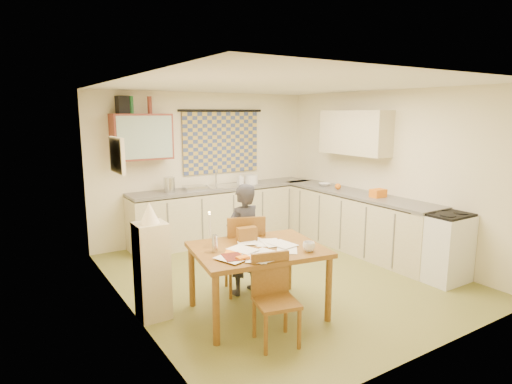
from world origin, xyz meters
TOP-DOWN VIEW (x-y plane):
  - floor at (0.00, 0.00)m, footprint 4.00×4.50m
  - ceiling at (0.00, 0.00)m, footprint 4.00×4.50m
  - wall_back at (0.00, 2.26)m, footprint 4.00×0.02m
  - wall_front at (0.00, -2.26)m, footprint 4.00×0.02m
  - wall_left at (-2.01, 0.00)m, footprint 0.02×4.50m
  - wall_right at (2.01, 0.00)m, footprint 0.02×4.50m
  - window_blind at (0.30, 2.22)m, footprint 1.45×0.03m
  - curtain_rod at (0.30, 2.20)m, footprint 1.60×0.04m
  - wall_cabinet at (-1.15, 2.08)m, footprint 0.90×0.34m
  - wall_cabinet_glass at (-1.15, 1.91)m, footprint 0.84×0.02m
  - upper_cabinet_right at (1.83, 0.55)m, footprint 0.34×1.30m
  - framed_print at (-1.97, 0.40)m, footprint 0.04×0.50m
  - print_canvas at (-1.95, 0.40)m, footprint 0.01×0.42m
  - counter_back at (0.21, 1.95)m, footprint 3.30×0.62m
  - counter_right at (1.70, 0.34)m, footprint 0.62×2.95m
  - stove at (1.70, -1.22)m, footprint 0.58×0.58m
  - sink at (0.20, 1.95)m, footprint 0.65×0.58m
  - tap at (0.14, 2.13)m, footprint 0.04×0.04m
  - dish_rack at (-0.35, 1.95)m, footprint 0.39×0.34m
  - kettle at (-0.79, 1.95)m, footprint 0.24×0.24m
  - mixing_bowl at (0.74, 1.95)m, footprint 0.25×0.25m
  - soap_bottle at (0.55, 2.00)m, footprint 0.10×0.10m
  - bowl at (1.70, 1.08)m, footprint 0.32×0.32m
  - orange_bag at (1.70, -0.11)m, footprint 0.22×0.17m
  - fruit_orange at (1.65, 0.70)m, footprint 0.10×0.10m
  - speaker at (-1.42, 2.08)m, footprint 0.17×0.21m
  - bottle_green at (-1.29, 2.08)m, footprint 0.09×0.09m
  - bottle_brown at (-1.00, 2.08)m, footprint 0.08×0.08m
  - dining_table at (-0.85, -0.75)m, footprint 1.50×1.23m
  - chair_far at (-0.68, -0.18)m, footprint 0.57×0.57m
  - chair_near at (-1.03, -1.35)m, footprint 0.46×0.46m
  - person at (-0.70, -0.20)m, footprint 0.60×0.48m
  - shelf_stand at (-1.84, -0.23)m, footprint 0.32×0.30m
  - lampshade at (-1.84, -0.23)m, footprint 0.20×0.20m
  - letter_rack at (-0.83, -0.50)m, footprint 0.23×0.13m
  - mug at (-0.47, -1.14)m, footprint 0.21×0.21m
  - magazine at (-1.34, -0.90)m, footprint 0.29×0.33m
  - book at (-1.27, -0.78)m, footprint 0.40×0.40m
  - orange_box at (-1.19, -1.02)m, footprint 0.12×0.08m
  - eyeglasses at (-0.74, -1.06)m, footprint 0.13×0.05m
  - candle_holder at (-1.30, -0.64)m, footprint 0.07×0.07m
  - candle at (-1.34, -0.62)m, footprint 0.03×0.03m
  - candle_flame at (-1.33, -0.59)m, footprint 0.02×0.02m
  - papers at (-0.88, -0.83)m, footprint 0.97×0.90m

SIDE VIEW (x-z plane):
  - floor at x=0.00m, z-range -0.02..0.00m
  - chair_near at x=-1.03m, z-range -0.16..0.69m
  - chair_far at x=-0.68m, z-range -0.19..0.80m
  - dining_table at x=-0.85m, z-range 0.00..0.75m
  - stove at x=1.70m, z-range 0.00..0.90m
  - counter_right at x=1.70m, z-range -0.01..0.91m
  - counter_back at x=0.21m, z-range -0.01..0.91m
  - shelf_stand at x=-1.84m, z-range 0.00..1.04m
  - person at x=-0.70m, z-range 0.00..1.35m
  - eyeglasses at x=-0.74m, z-range 0.75..0.77m
  - book at x=-1.27m, z-range 0.75..0.77m
  - papers at x=-0.88m, z-range 0.75..0.77m
  - magazine at x=-1.34m, z-range 0.75..0.77m
  - orange_box at x=-1.19m, z-range 0.75..0.79m
  - mug at x=-0.47m, z-range 0.75..0.85m
  - letter_rack at x=-0.83m, z-range 0.75..0.91m
  - candle_holder at x=-1.30m, z-range 0.75..0.93m
  - sink at x=0.20m, z-range 0.83..0.93m
  - bowl at x=1.70m, z-range 0.92..0.97m
  - dish_rack at x=-0.35m, z-range 0.92..0.98m
  - fruit_orange at x=1.65m, z-range 0.92..1.02m
  - orange_bag at x=1.70m, z-range 0.92..1.04m
  - mixing_bowl at x=0.74m, z-range 0.92..1.08m
  - soap_bottle at x=0.55m, z-range 0.92..1.12m
  - kettle at x=-0.79m, z-range 0.92..1.16m
  - candle at x=-1.34m, z-range 0.93..1.15m
  - tap at x=0.14m, z-range 0.92..1.20m
  - lampshade at x=-1.84m, z-range 1.04..1.26m
  - candle_flame at x=-1.33m, z-range 1.15..1.17m
  - wall_back at x=0.00m, z-range 0.00..2.50m
  - wall_front at x=0.00m, z-range 0.00..2.50m
  - wall_left at x=-2.01m, z-range 0.00..2.50m
  - wall_right at x=2.01m, z-range 0.00..2.50m
  - window_blind at x=0.30m, z-range 1.12..2.17m
  - framed_print at x=-1.97m, z-range 1.50..1.90m
  - print_canvas at x=-1.95m, z-range 1.54..1.86m
  - wall_cabinet at x=-1.15m, z-range 1.45..2.15m
  - wall_cabinet_glass at x=-1.15m, z-range 1.48..2.12m
  - upper_cabinet_right at x=1.83m, z-range 1.50..2.20m
  - curtain_rod at x=0.30m, z-range 2.18..2.22m
  - speaker at x=-1.42m, z-range 2.15..2.41m
  - bottle_green at x=-1.29m, z-range 2.15..2.41m
  - bottle_brown at x=-1.00m, z-range 2.15..2.41m
  - ceiling at x=0.00m, z-range 2.50..2.52m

